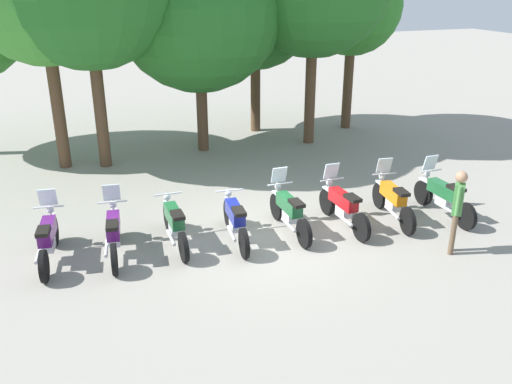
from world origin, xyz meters
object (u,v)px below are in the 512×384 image
object	(u,v)px
motorcycle_2	(175,223)
motorcycle_3	(235,219)
tree_6	(353,6)
motorcycle_7	(443,196)
motorcycle_5	(343,206)
tree_4	(255,7)
tree_3	(198,5)
motorcycle_0	(48,238)
person_0	(457,205)
motorcycle_4	(289,211)
motorcycle_1	(114,232)
motorcycle_6	(393,199)

from	to	relation	value
motorcycle_2	motorcycle_3	world-z (taller)	same
tree_6	motorcycle_7	bearing A→B (deg)	-102.67
motorcycle_5	tree_4	xyz separation A→B (m)	(0.97, 8.61, 3.92)
motorcycle_5	tree_3	bearing A→B (deg)	10.53
motorcycle_0	person_0	distance (m)	8.39
motorcycle_0	motorcycle_2	xyz separation A→B (m)	(2.57, -0.15, -0.01)
motorcycle_0	tree_6	bearing A→B (deg)	-48.58
motorcycle_4	tree_3	xyz separation A→B (m)	(-0.23, 6.75, 4.12)
tree_3	tree_6	bearing A→B (deg)	9.07
motorcycle_0	motorcycle_7	world-z (taller)	same
motorcycle_1	tree_4	size ratio (longest dim) A/B	0.33
motorcycle_4	tree_3	world-z (taller)	tree_3
motorcycle_4	tree_4	xyz separation A→B (m)	(2.26, 8.45, 3.92)
motorcycle_4	tree_6	world-z (taller)	tree_6
motorcycle_5	tree_6	distance (m)	9.83
motorcycle_6	tree_4	xyz separation A→B (m)	(-0.32, 8.69, 3.92)
motorcycle_2	tree_6	size ratio (longest dim) A/B	0.35
motorcycle_1	tree_3	distance (m)	8.52
motorcycle_1	tree_6	size ratio (longest dim) A/B	0.35
motorcycle_7	tree_6	world-z (taller)	tree_6
motorcycle_3	tree_4	bearing A→B (deg)	-17.61
motorcycle_1	motorcycle_6	world-z (taller)	same
motorcycle_5	motorcycle_6	distance (m)	1.30
motorcycle_0	motorcycle_2	size ratio (longest dim) A/B	1.00
motorcycle_2	motorcycle_7	size ratio (longest dim) A/B	1.00
motorcycle_3	tree_6	distance (m)	11.11
person_0	tree_6	distance (m)	10.75
motorcycle_2	motorcycle_6	xyz separation A→B (m)	(5.15, -0.50, 0.01)
tree_3	motorcycle_5	bearing A→B (deg)	-77.65
person_0	tree_3	distance (m)	10.02
tree_4	tree_6	distance (m)	3.52
tree_6	motorcycle_3	bearing A→B (deg)	-132.20
motorcycle_0	tree_6	xyz separation A→B (m)	(10.84, 7.28, 3.93)
motorcycle_0	motorcycle_5	distance (m)	6.45
motorcycle_2	tree_3	size ratio (longest dim) A/B	0.30
motorcycle_1	tree_3	xyz separation A→B (m)	(3.63, 6.52, 4.12)
motorcycle_1	motorcycle_4	xyz separation A→B (m)	(3.86, -0.22, 0.00)
motorcycle_3	motorcycle_6	distance (m)	3.87
motorcycle_7	motorcycle_2	bearing A→B (deg)	82.48
motorcycle_1	tree_6	distance (m)	12.74
tree_3	tree_6	distance (m)	6.00
motorcycle_5	tree_3	distance (m)	8.18
tree_4	motorcycle_6	bearing A→B (deg)	-87.89
person_0	tree_4	distance (m)	11.10
motorcycle_3	tree_6	xyz separation A→B (m)	(6.98, 7.70, 3.95)
motorcycle_4	tree_3	bearing A→B (deg)	1.60
motorcycle_3	motorcycle_0	bearing A→B (deg)	88.97
motorcycle_5	motorcycle_6	size ratio (longest dim) A/B	1.00
motorcycle_6	motorcycle_2	bearing A→B (deg)	92.62
motorcycle_4	tree_3	size ratio (longest dim) A/B	0.30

